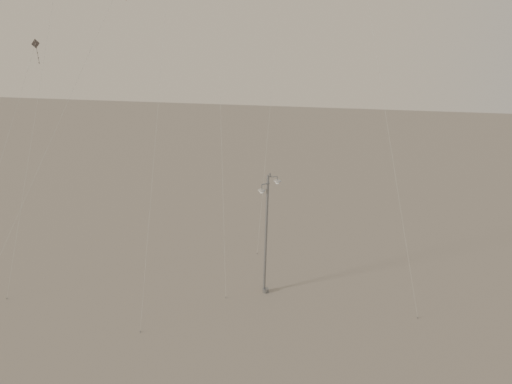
# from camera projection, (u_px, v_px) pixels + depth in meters

# --- Properties ---
(ground) EXTENTS (160.00, 160.00, 0.00)m
(ground) POSITION_uv_depth(u_px,v_px,m) (195.00, 339.00, 30.65)
(ground) COLOR gray
(ground) RESTS_ON ground
(street_lamp) EXTENTS (1.49, 0.99, 8.98)m
(street_lamp) POSITION_uv_depth(u_px,v_px,m) (267.00, 231.00, 34.10)
(street_lamp) COLOR gray
(street_lamp) RESTS_ON ground
(kite_3) EXTENTS (5.90, 15.26, 21.39)m
(kite_3) POSITION_uv_depth(u_px,v_px,m) (81.00, 74.00, 31.55)
(kite_3) COLOR maroon
(kite_3) RESTS_ON ground
(kite_6) EXTENTS (2.38, 10.55, 17.08)m
(kite_6) POSITION_uv_depth(u_px,v_px,m) (18.00, 103.00, 35.79)
(kite_6) COLOR #2B2624
(kite_6) RESTS_ON ground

